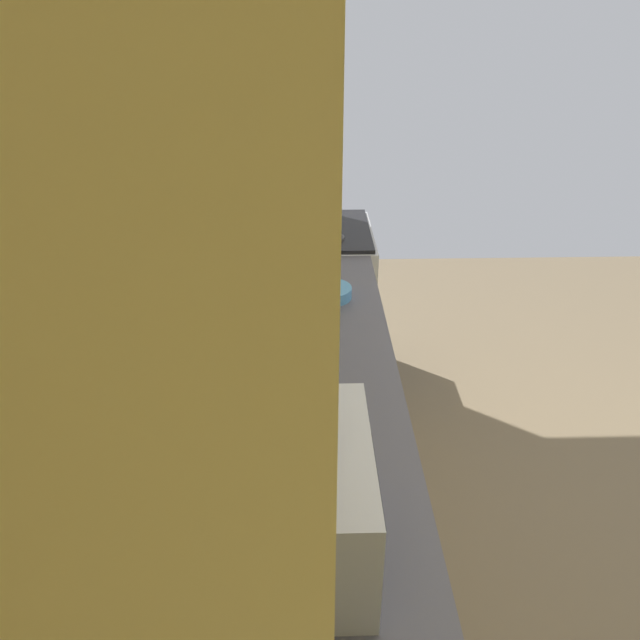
{
  "coord_description": "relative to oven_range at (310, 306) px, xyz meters",
  "views": [
    {
      "loc": [
        -1.71,
        1.18,
        2.11
      ],
      "look_at": [
        -0.2,
        1.14,
        1.27
      ],
      "focal_mm": 35.71,
      "sensor_mm": 36.0,
      "label": 1
    }
  ],
  "objects": [
    {
      "name": "ground_plane",
      "position": [
        -1.42,
        -1.15,
        -0.47
      ],
      "size": [
        6.27,
        6.27,
        0.0
      ],
      "primitive_type": "plane",
      "color": "brown"
    },
    {
      "name": "wall_back",
      "position": [
        -1.42,
        0.39,
        0.89
      ],
      "size": [
        4.04,
        0.12,
        2.71
      ],
      "primitive_type": "cube",
      "color": "beige",
      "rests_on": "ground_plane"
    },
    {
      "name": "counter_run",
      "position": [
        -1.84,
        0.03,
        -0.01
      ],
      "size": [
        3.07,
        0.63,
        0.9
      ],
      "color": "#E7CD80",
      "rests_on": "ground_plane"
    },
    {
      "name": "upper_cabinets",
      "position": [
        -1.84,
        0.17,
        1.42
      ],
      "size": [
        2.06,
        0.32,
        0.61
      ],
      "color": "#EED581"
    },
    {
      "name": "oven_range",
      "position": [
        0.0,
        0.0,
        0.0
      ],
      "size": [
        0.63,
        0.67,
        1.08
      ],
      "color": "#B7BABF",
      "rests_on": "ground_plane"
    },
    {
      "name": "microwave",
      "position": [
        -2.06,
        0.05,
        0.58
      ],
      "size": [
        0.48,
        0.33,
        0.3
      ],
      "color": "#B7BABF",
      "rests_on": "counter_run"
    },
    {
      "name": "bowl",
      "position": [
        -0.75,
        -0.08,
        0.46
      ],
      "size": [
        0.18,
        0.18,
        0.05
      ],
      "color": "#4C8CBF",
      "rests_on": "counter_run"
    }
  ]
}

